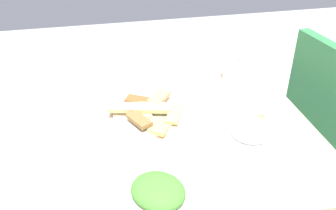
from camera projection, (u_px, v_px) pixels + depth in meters
dining_table at (179, 123)px, 1.54m from camera, size 1.18×0.93×0.70m
dining_chair at (333, 121)px, 1.77m from camera, size 0.47×0.48×0.91m
pide_platter at (150, 112)px, 1.45m from camera, size 0.31×0.31×0.05m
salad_plate_greens at (252, 131)px, 1.35m from camera, size 0.23×0.23×0.05m
salad_plate_rice at (158, 192)px, 1.09m from camera, size 0.23×0.23×0.06m
soda_can at (231, 68)px, 1.68m from camera, size 0.09×0.09×0.12m
paper_napkin at (84, 85)px, 1.67m from camera, size 0.16×0.16×0.00m
fork at (80, 84)px, 1.66m from camera, size 0.18×0.05×0.00m
spoon at (88, 83)px, 1.67m from camera, size 0.19×0.04×0.00m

